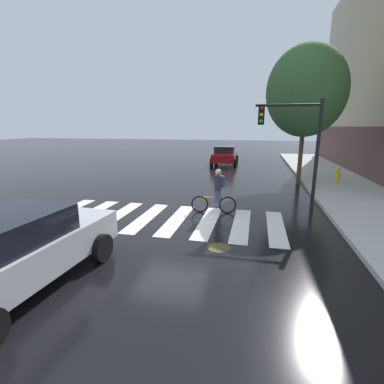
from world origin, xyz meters
name	(u,v)px	position (x,y,z in m)	size (l,w,h in m)	color
ground_plane	(171,219)	(0.00, 0.00, 0.00)	(120.00, 120.00, 0.00)	black
crosswalk_stripes	(161,218)	(-0.34, 0.00, 0.01)	(8.43, 3.39, 0.01)	silver
manhole_cover	(219,248)	(1.99, -1.99, 0.00)	(0.64, 0.64, 0.01)	#473D1E
sedan_near	(13,251)	(-1.73, -4.84, 0.82)	(2.34, 4.68, 1.59)	#B7B7BC
sedan_mid	(225,155)	(0.20, 15.17, 0.81)	(2.20, 4.58, 1.57)	maroon
cyclist	(217,191)	(1.49, 1.10, 0.84)	(1.71, 0.38, 1.69)	black
traffic_light_near	(296,136)	(4.29, 2.56, 2.86)	(2.47, 0.28, 4.20)	black
fire_hydrant	(338,175)	(7.41, 8.06, 0.53)	(0.33, 0.22, 0.78)	gold
street_tree_near	(306,91)	(5.28, 7.81, 5.05)	(4.20, 4.20, 7.47)	#4C3823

